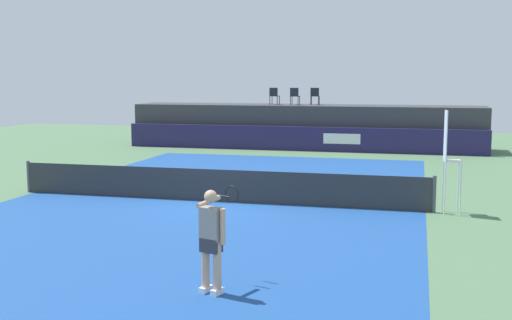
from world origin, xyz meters
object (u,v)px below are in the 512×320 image
at_px(umpire_chair, 449,154).
at_px(spectator_chair_left, 295,95).
at_px(spectator_chair_center, 315,95).
at_px(net_post_far, 434,194).
at_px(tennis_player, 212,237).
at_px(net_post_near, 29,177).
at_px(spectator_chair_far_left, 274,95).

bearing_deg(umpire_chair, spectator_chair_left, 115.10).
distance_m(spectator_chair_center, net_post_far, 16.65).
height_order(net_post_far, tennis_player, tennis_player).
bearing_deg(tennis_player, net_post_near, 138.42).
bearing_deg(umpire_chair, spectator_chair_center, 111.46).
xyz_separation_m(spectator_chair_far_left, spectator_chair_center, (2.09, 0.36, 0.00)).
xyz_separation_m(spectator_chair_left, spectator_chair_center, (1.00, 0.37, 0.00)).
bearing_deg(spectator_chair_far_left, spectator_chair_center, 9.91).
distance_m(spectator_chair_far_left, umpire_chair, 17.22).
bearing_deg(net_post_near, spectator_chair_left, 69.49).
bearing_deg(tennis_player, spectator_chair_left, 97.49).
bearing_deg(spectator_chair_left, net_post_near, -110.51).
bearing_deg(spectator_chair_far_left, tennis_player, -79.83).
relative_size(umpire_chair, tennis_player, 1.56).
height_order(spectator_chair_far_left, net_post_near, spectator_chair_far_left).
relative_size(net_post_near, net_post_far, 1.00).
bearing_deg(spectator_chair_left, spectator_chair_center, 20.28).
bearing_deg(umpire_chair, net_post_far, 177.91).
bearing_deg(net_post_near, tennis_player, -41.58).
xyz_separation_m(spectator_chair_center, tennis_player, (2.00, -23.14, -1.73)).
height_order(net_post_near, net_post_far, same).
relative_size(spectator_chair_center, net_post_far, 0.89).
height_order(spectator_chair_left, spectator_chair_center, same).
xyz_separation_m(net_post_far, tennis_player, (-3.75, -7.67, 0.46)).
distance_m(spectator_chair_left, spectator_chair_center, 1.06).
bearing_deg(tennis_player, umpire_chair, 61.91).
xyz_separation_m(spectator_chair_center, net_post_near, (-6.65, -15.47, -2.19)).
relative_size(spectator_chair_far_left, spectator_chair_center, 1.00).
xyz_separation_m(net_post_near, net_post_far, (12.40, 0.00, 0.00)).
xyz_separation_m(net_post_near, tennis_player, (8.65, -7.67, 0.46)).
bearing_deg(net_post_far, tennis_player, -116.07).
xyz_separation_m(spectator_chair_far_left, umpire_chair, (8.17, -15.12, -1.11)).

